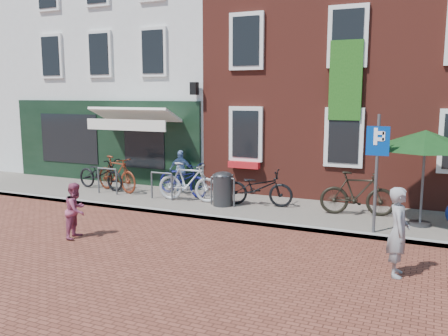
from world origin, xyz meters
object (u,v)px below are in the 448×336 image
at_px(litter_bin, 223,187).
at_px(woman, 398,232).
at_px(parasol, 426,136).
at_px(boy, 76,210).
at_px(bicycle_0, 101,174).
at_px(parking_sign, 377,158).
at_px(cafe_person, 181,170).
at_px(bicycle_1, 116,174).
at_px(bicycle_2, 183,179).
at_px(bicycle_4, 258,188).
at_px(bicycle_3, 188,182).
at_px(bicycle_5, 357,194).

distance_m(litter_bin, woman, 5.87).
relative_size(parasol, boy, 2.04).
relative_size(parasol, woman, 1.60).
relative_size(litter_bin, bicycle_0, 0.53).
height_order(parking_sign, cafe_person, parking_sign).
distance_m(bicycle_0, bicycle_1, 0.69).
height_order(litter_bin, bicycle_1, bicycle_1).
distance_m(bicycle_0, bicycle_2, 2.95).
height_order(litter_bin, boy, boy).
bearing_deg(bicycle_4, parking_sign, -121.55).
relative_size(boy, bicycle_1, 0.66).
distance_m(woman, bicycle_4, 5.40).
bearing_deg(bicycle_3, boy, 163.90).
xyz_separation_m(bicycle_0, bicycle_1, (0.69, -0.07, 0.06)).
distance_m(boy, bicycle_4, 5.08).
bearing_deg(bicycle_4, litter_bin, 104.75).
bearing_deg(boy, bicycle_5, -64.87).
bearing_deg(boy, bicycle_0, 20.20).
relative_size(parasol, bicycle_4, 1.32).
height_order(woman, cafe_person, woman).
distance_m(parasol, boy, 8.25).
bearing_deg(bicycle_0, bicycle_5, -82.33).
distance_m(parasol, bicycle_0, 9.96).
relative_size(woman, bicycle_4, 0.82).
height_order(parasol, bicycle_3, parasol).
bearing_deg(bicycle_1, cafe_person, -46.18).
bearing_deg(woman, cafe_person, 50.40).
height_order(boy, bicycle_0, boy).
bearing_deg(bicycle_4, boy, 137.28).
bearing_deg(bicycle_3, litter_bin, -98.39).
distance_m(woman, boy, 6.84).
bearing_deg(bicycle_4, bicycle_1, 81.48).
xyz_separation_m(parking_sign, bicycle_3, (-5.38, 1.07, -1.15)).
bearing_deg(bicycle_0, parasol, -84.51).
xyz_separation_m(bicycle_0, bicycle_3, (3.49, -0.37, 0.06)).
height_order(parasol, cafe_person, parasol).
bearing_deg(bicycle_5, woman, -173.02).
height_order(litter_bin, bicycle_3, bicycle_3).
distance_m(woman, cafe_person, 8.38).
relative_size(woman, bicycle_2, 0.82).
xyz_separation_m(parking_sign, bicycle_5, (-0.59, 1.44, -1.15)).
xyz_separation_m(litter_bin, bicycle_1, (-3.95, 0.38, 0.04)).
bearing_deg(bicycle_0, litter_bin, -87.76).
bearing_deg(cafe_person, woman, 137.08).
relative_size(woman, bicycle_1, 0.85).
distance_m(woman, bicycle_3, 6.90).
bearing_deg(woman, parasol, -11.22).
height_order(parking_sign, boy, parking_sign).
bearing_deg(woman, bicycle_5, 12.53).
height_order(boy, bicycle_5, boy).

